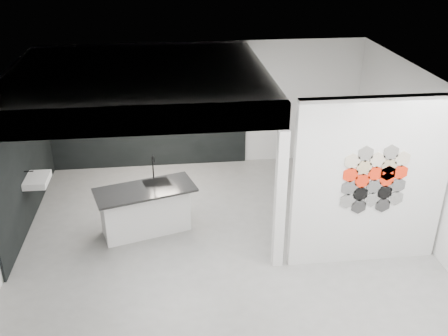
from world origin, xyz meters
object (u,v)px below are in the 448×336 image
kitchen_island (146,209)px  utensil_cup (100,112)px  glass_bowl (213,108)px  glass_vase (213,107)px  partition_panel (370,183)px  wall_basin (37,180)px  kettle (193,107)px  stockpot (98,111)px  bottle_dark (143,109)px

kitchen_island → utensil_cup: 2.97m
kitchen_island → glass_bowl: (1.46, 2.65, 0.91)m
glass_vase → kitchen_island: bearing=-118.9°
partition_panel → wall_basin: partition_panel is taller
kitchen_island → glass_bowl: 3.16m
kitchen_island → utensil_cup: (-0.98, 2.65, 0.91)m
wall_basin → glass_bowl: 4.00m
kettle → glass_vase: kettle is taller
stockpot → wall_basin: bearing=-114.0°
partition_panel → glass_vase: size_ratio=18.26×
partition_panel → utensil_cup: bearing=139.5°
partition_panel → wall_basin: size_ratio=4.67×
partition_panel → kettle: (-2.51, 3.87, 0.00)m
glass_vase → utensil_cup: 2.45m
partition_panel → wall_basin: bearing=161.8°
glass_vase → bottle_dark: bearing=180.0°
partition_panel → utensil_cup: partition_panel is taller
stockpot → kitchen_island: bearing=-69.2°
kettle → bottle_dark: size_ratio=1.11×
glass_vase → wall_basin: bearing=-148.7°
partition_panel → glass_bowl: size_ratio=17.71×
bottle_dark → utensil_cup: bottle_dark is taller
kitchen_island → bottle_dark: 2.82m
utensil_cup → glass_vase: bearing=0.0°
wall_basin → kettle: (2.96, 2.07, 0.55)m
stockpot → bottle_dark: (0.95, 0.00, 0.00)m
utensil_cup → partition_panel: bearing=-40.5°
partition_panel → glass_bowl: 4.39m
wall_basin → bottle_dark: bottle_dark is taller
stockpot → utensil_cup: stockpot is taller
wall_basin → stockpot: 2.33m
stockpot → glass_vase: (2.47, 0.00, -0.01)m
stockpot → utensil_cup: size_ratio=1.91×
kitchen_island → glass_bowl: size_ratio=11.72×
bottle_dark → utensil_cup: 0.92m
wall_basin → glass_bowl: glass_bowl is taller
kitchen_island → utensil_cup: bearing=94.0°
wall_basin → kettle: size_ratio=3.11×
stockpot → glass_bowl: (2.47, 0.00, -0.03)m
kitchen_island → wall_basin: bearing=146.7°
glass_bowl → utensil_cup: (-2.45, 0.00, -0.00)m
partition_panel → glass_vase: (-2.08, 3.87, -0.00)m
wall_basin → utensil_cup: bearing=65.4°
wall_basin → stockpot: stockpot is taller
kettle → kitchen_island: bearing=-134.2°
glass_vase → stockpot: bearing=180.0°
kettle → bottle_dark: bearing=157.0°
partition_panel → glass_vase: partition_panel is taller
partition_panel → kitchen_island: partition_panel is taller
glass_vase → utensil_cup: size_ratio=1.39×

